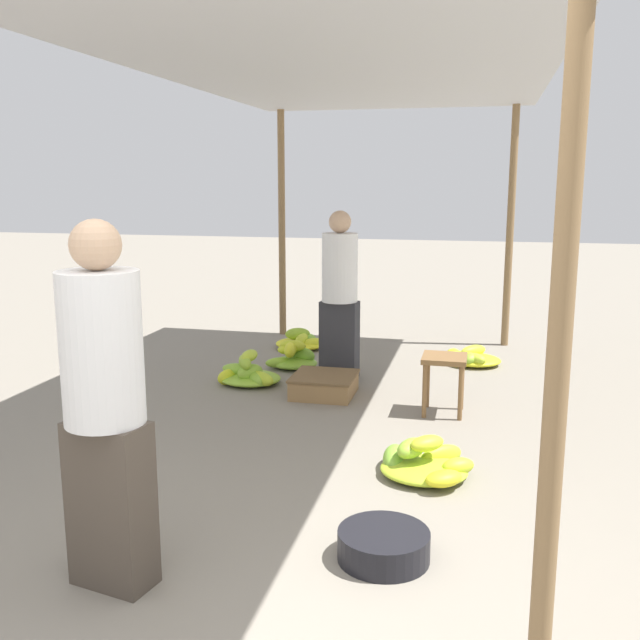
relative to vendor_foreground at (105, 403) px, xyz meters
name	(u,v)px	position (x,y,z in m)	size (l,w,h in m)	color
canopy_post_front_right	(560,341)	(1.83, -0.30, 0.44)	(0.08, 0.08, 2.59)	olive
canopy_post_back_left	(282,225)	(-0.74, 5.34, 0.44)	(0.08, 0.08, 2.59)	olive
canopy_post_back_right	(510,228)	(1.83, 5.34, 0.44)	(0.08, 0.08, 2.59)	olive
canopy_tarp	(344,65)	(0.54, 2.52, 1.75)	(2.97, 6.04, 0.04)	#B2B2B7
vendor_foreground	(105,403)	(0.00, 0.00, 0.00)	(0.41, 0.41, 1.65)	#4C4238
stool	(444,368)	(1.31, 2.78, -0.49)	(0.34, 0.34, 0.47)	brown
basin_black	(384,545)	(1.16, 0.48, -0.78)	(0.45, 0.45, 0.15)	black
banana_pile_left_0	(293,358)	(-0.21, 3.84, -0.75)	(0.50, 0.42, 0.28)	yellow
banana_pile_left_1	(249,375)	(-0.44, 3.19, -0.76)	(0.58, 0.49, 0.31)	#AFCA2D
banana_pile_left_2	(303,342)	(-0.32, 4.66, -0.78)	(0.61, 0.50, 0.23)	#80B735
banana_pile_right_0	(470,357)	(1.48, 4.38, -0.79)	(0.57, 0.52, 0.18)	#ADCA2D
banana_pile_right_1	(424,464)	(1.27, 1.52, -0.78)	(0.61, 0.63, 0.27)	#BFD12A
crate_near	(324,385)	(0.29, 3.04, -0.77)	(0.53, 0.53, 0.18)	olive
shopper_walking_mid	(340,292)	(0.30, 3.63, -0.06)	(0.36, 0.35, 1.54)	#2D2D33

